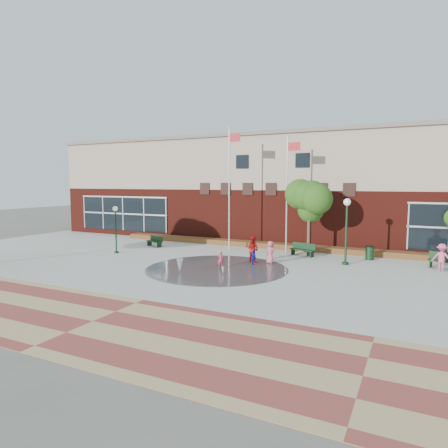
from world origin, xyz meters
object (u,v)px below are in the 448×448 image
at_px(trash_can, 370,253).
at_px(child_splash, 221,260).
at_px(bench_left, 155,243).
at_px(flagpole_right, 288,188).
at_px(flagpole_left, 230,183).

distance_m(trash_can, child_splash, 10.15).
bearing_deg(child_splash, bench_left, -57.06).
relative_size(flagpole_right, child_splash, 8.15).
height_order(flagpole_left, bench_left, flagpole_left).
height_order(flagpole_right, trash_can, flagpole_right).
bearing_deg(bench_left, trash_can, 26.48).
distance_m(flagpole_right, bench_left, 11.44).
height_order(trash_can, child_splash, child_splash).
relative_size(bench_left, child_splash, 1.67).
xyz_separation_m(flagpole_left, flagpole_right, (4.26, 0.65, -0.42)).
height_order(bench_left, trash_can, trash_can).
xyz_separation_m(trash_can, child_splash, (-7.75, -6.55, 0.04)).
distance_m(flagpole_right, trash_can, 7.08).
height_order(flagpole_right, bench_left, flagpole_right).
bearing_deg(flagpole_left, bench_left, -156.87).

